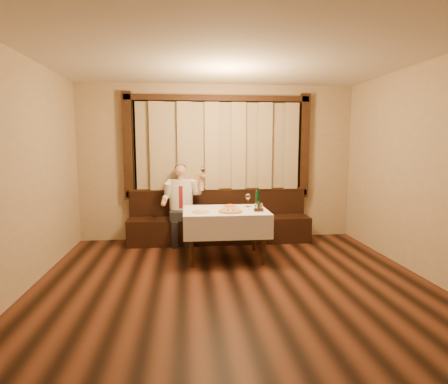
{
  "coord_description": "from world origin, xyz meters",
  "views": [
    {
      "loc": [
        -0.59,
        -3.84,
        1.75
      ],
      "look_at": [
        0.0,
        1.9,
        1.0
      ],
      "focal_mm": 30.0,
      "sensor_mm": 36.0,
      "label": 1
    }
  ],
  "objects": [
    {
      "name": "banquette",
      "position": [
        0.0,
        2.72,
        0.31
      ],
      "size": [
        3.2,
        0.61,
        0.94
      ],
      "color": "black",
      "rests_on": "ground"
    },
    {
      "name": "dining_table",
      "position": [
        0.0,
        1.7,
        0.65
      ],
      "size": [
        1.27,
        0.97,
        0.76
      ],
      "color": "black",
      "rests_on": "ground"
    },
    {
      "name": "cruet_caddy",
      "position": [
        0.48,
        1.51,
        0.81
      ],
      "size": [
        0.13,
        0.07,
        0.14
      ],
      "rotation": [
        0.0,
        0.0,
        0.01
      ],
      "color": "black",
      "rests_on": "dining_table"
    },
    {
      "name": "table_wine_glass",
      "position": [
        0.38,
        1.92,
        0.91
      ],
      "size": [
        0.08,
        0.08,
        0.21
      ],
      "rotation": [
        0.0,
        0.0,
        -0.13
      ],
      "color": "white",
      "rests_on": "dining_table"
    },
    {
      "name": "pasta_red",
      "position": [
        0.09,
        1.86,
        0.8
      ],
      "size": [
        0.29,
        0.29,
        0.1
      ],
      "rotation": [
        0.0,
        0.0,
        0.18
      ],
      "color": "white",
      "rests_on": "dining_table"
    },
    {
      "name": "room",
      "position": [
        -0.0,
        0.97,
        1.5
      ],
      "size": [
        5.01,
        6.01,
        2.81
      ],
      "color": "black",
      "rests_on": "ground"
    },
    {
      "name": "pizza",
      "position": [
        0.05,
        1.48,
        0.77
      ],
      "size": [
        0.36,
        0.36,
        0.04
      ],
      "rotation": [
        0.0,
        0.0,
        0.22
      ],
      "color": "white",
      "rests_on": "dining_table"
    },
    {
      "name": "green_bottle",
      "position": [
        0.52,
        1.84,
        0.89
      ],
      "size": [
        0.07,
        0.07,
        0.32
      ],
      "rotation": [
        0.0,
        0.0,
        -0.0
      ],
      "color": "#104F27",
      "rests_on": "dining_table"
    },
    {
      "name": "pasta_cream",
      "position": [
        -0.38,
        1.52,
        0.79
      ],
      "size": [
        0.26,
        0.26,
        0.09
      ],
      "rotation": [
        0.0,
        0.0,
        0.31
      ],
      "color": "white",
      "rests_on": "dining_table"
    },
    {
      "name": "seated_man",
      "position": [
        -0.67,
        2.63,
        0.81
      ],
      "size": [
        0.76,
        0.57,
        1.39
      ],
      "color": "black",
      "rests_on": "ground"
    }
  ]
}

